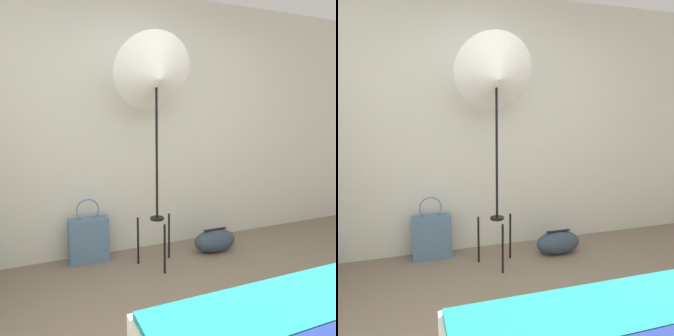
{
  "view_description": "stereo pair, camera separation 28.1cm",
  "coord_description": "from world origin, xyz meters",
  "views": [
    {
      "loc": [
        -1.06,
        -1.15,
        1.42
      ],
      "look_at": [
        0.02,
        1.41,
        0.97
      ],
      "focal_mm": 35.0,
      "sensor_mm": 36.0,
      "label": 1
    },
    {
      "loc": [
        -0.8,
        -1.24,
        1.42
      ],
      "look_at": [
        0.02,
        1.41,
        0.97
      ],
      "focal_mm": 35.0,
      "sensor_mm": 36.0,
      "label": 2
    }
  ],
  "objects": [
    {
      "name": "photo_umbrella",
      "position": [
        -0.01,
        1.61,
        1.74
      ],
      "size": [
        0.72,
        0.49,
        2.13
      ],
      "color": "black",
      "rests_on": "ground_plane"
    },
    {
      "name": "wall_back",
      "position": [
        0.0,
        2.1,
        1.3
      ],
      "size": [
        8.0,
        0.05,
        2.6
      ],
      "color": "beige",
      "rests_on": "ground_plane"
    },
    {
      "name": "tote_bag",
      "position": [
        -0.59,
        1.93,
        0.22
      ],
      "size": [
        0.38,
        0.15,
        0.63
      ],
      "color": "slate",
      "rests_on": "ground_plane"
    },
    {
      "name": "duffel_bag",
      "position": [
        0.66,
        1.66,
        0.12
      ],
      "size": [
        0.47,
        0.24,
        0.25
      ],
      "color": "#2D3D4C",
      "rests_on": "ground_plane"
    }
  ]
}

